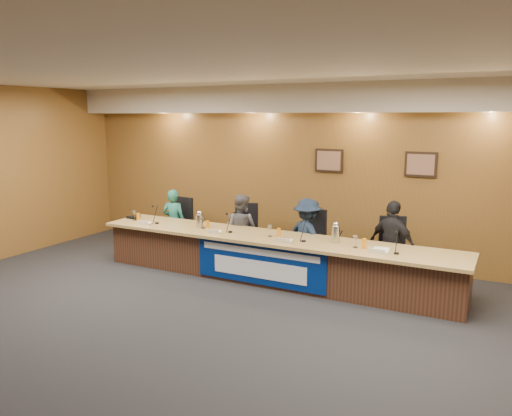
{
  "coord_description": "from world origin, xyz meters",
  "views": [
    {
      "loc": [
        3.4,
        -4.63,
        2.64
      ],
      "look_at": [
        -0.39,
        2.63,
        1.13
      ],
      "focal_mm": 35.0,
      "sensor_mm": 36.0,
      "label": 1
    }
  ],
  "objects_px": {
    "panelist_b": "(241,230)",
    "office_chair_d": "(393,256)",
    "panelist_a": "(174,222)",
    "carafe_left": "(200,221)",
    "panelist_c": "(307,237)",
    "panelist_d": "(392,245)",
    "office_chair_a": "(177,229)",
    "banner": "(259,264)",
    "carafe_right": "(336,234)",
    "office_chair_b": "(244,237)",
    "speakerphone": "(135,217)",
    "dais_body": "(271,259)",
    "office_chair_c": "(309,245)"
  },
  "relations": [
    {
      "from": "panelist_b",
      "to": "office_chair_d",
      "type": "relative_size",
      "value": 2.67
    },
    {
      "from": "panelist_a",
      "to": "carafe_left",
      "type": "bearing_deg",
      "value": 137.2
    },
    {
      "from": "panelist_c",
      "to": "panelist_d",
      "type": "height_order",
      "value": "panelist_d"
    },
    {
      "from": "panelist_c",
      "to": "office_chair_d",
      "type": "height_order",
      "value": "panelist_c"
    },
    {
      "from": "office_chair_a",
      "to": "panelist_c",
      "type": "bearing_deg",
      "value": 5.02
    },
    {
      "from": "banner",
      "to": "carafe_right",
      "type": "relative_size",
      "value": 8.44
    },
    {
      "from": "office_chair_b",
      "to": "speakerphone",
      "type": "height_order",
      "value": "speakerphone"
    },
    {
      "from": "office_chair_b",
      "to": "carafe_left",
      "type": "height_order",
      "value": "carafe_left"
    },
    {
      "from": "office_chair_a",
      "to": "carafe_left",
      "type": "distance_m",
      "value": 1.31
    },
    {
      "from": "panelist_c",
      "to": "office_chair_b",
      "type": "bearing_deg",
      "value": 20.1
    },
    {
      "from": "carafe_left",
      "to": "panelist_d",
      "type": "bearing_deg",
      "value": 11.15
    },
    {
      "from": "panelist_d",
      "to": "speakerphone",
      "type": "bearing_deg",
      "value": 28.77
    },
    {
      "from": "panelist_c",
      "to": "speakerphone",
      "type": "xyz_separation_m",
      "value": [
        -3.26,
        -0.53,
        0.12
      ]
    },
    {
      "from": "panelist_d",
      "to": "speakerphone",
      "type": "xyz_separation_m",
      "value": [
        -4.67,
        -0.53,
        0.09
      ]
    },
    {
      "from": "banner",
      "to": "panelist_c",
      "type": "relative_size",
      "value": 1.69
    },
    {
      "from": "dais_body",
      "to": "carafe_right",
      "type": "relative_size",
      "value": 23.01
    },
    {
      "from": "office_chair_b",
      "to": "office_chair_c",
      "type": "relative_size",
      "value": 1.0
    },
    {
      "from": "dais_body",
      "to": "speakerphone",
      "type": "xyz_separation_m",
      "value": [
        -2.86,
        0.03,
        0.43
      ]
    },
    {
      "from": "office_chair_d",
      "to": "office_chair_a",
      "type": "bearing_deg",
      "value": 159.91
    },
    {
      "from": "office_chair_a",
      "to": "office_chair_d",
      "type": "relative_size",
      "value": 1.0
    },
    {
      "from": "panelist_d",
      "to": "office_chair_b",
      "type": "bearing_deg",
      "value": 20.12
    },
    {
      "from": "banner",
      "to": "panelist_b",
      "type": "relative_size",
      "value": 1.72
    },
    {
      "from": "banner",
      "to": "panelist_c",
      "type": "height_order",
      "value": "panelist_c"
    },
    {
      "from": "carafe_left",
      "to": "speakerphone",
      "type": "distance_m",
      "value": 1.52
    },
    {
      "from": "office_chair_a",
      "to": "banner",
      "type": "bearing_deg",
      "value": -17.53
    },
    {
      "from": "dais_body",
      "to": "panelist_a",
      "type": "bearing_deg",
      "value": 166.52
    },
    {
      "from": "panelist_b",
      "to": "carafe_right",
      "type": "relative_size",
      "value": 4.91
    },
    {
      "from": "panelist_d",
      "to": "office_chair_d",
      "type": "xyz_separation_m",
      "value": [
        0.0,
        0.1,
        -0.21
      ]
    },
    {
      "from": "panelist_a",
      "to": "panelist_b",
      "type": "relative_size",
      "value": 0.99
    },
    {
      "from": "dais_body",
      "to": "panelist_c",
      "type": "relative_size",
      "value": 4.62
    },
    {
      "from": "banner",
      "to": "panelist_c",
      "type": "distance_m",
      "value": 1.09
    },
    {
      "from": "dais_body",
      "to": "panelist_b",
      "type": "xyz_separation_m",
      "value": [
        -0.87,
        0.56,
        0.29
      ]
    },
    {
      "from": "panelist_b",
      "to": "carafe_left",
      "type": "xyz_separation_m",
      "value": [
        -0.47,
        -0.62,
        0.22
      ]
    },
    {
      "from": "panelist_a",
      "to": "office_chair_c",
      "type": "distance_m",
      "value": 2.77
    },
    {
      "from": "office_chair_b",
      "to": "office_chair_d",
      "type": "height_order",
      "value": "same"
    },
    {
      "from": "panelist_d",
      "to": "carafe_left",
      "type": "relative_size",
      "value": 5.97
    },
    {
      "from": "office_chair_c",
      "to": "speakerphone",
      "type": "height_order",
      "value": "speakerphone"
    },
    {
      "from": "carafe_right",
      "to": "carafe_left",
      "type": "bearing_deg",
      "value": -178.02
    },
    {
      "from": "speakerphone",
      "to": "dais_body",
      "type": "bearing_deg",
      "value": -0.62
    },
    {
      "from": "office_chair_d",
      "to": "panelist_b",
      "type": "bearing_deg",
      "value": 162.05
    },
    {
      "from": "panelist_a",
      "to": "panelist_c",
      "type": "relative_size",
      "value": 0.98
    },
    {
      "from": "dais_body",
      "to": "panelist_d",
      "type": "height_order",
      "value": "panelist_d"
    },
    {
      "from": "office_chair_c",
      "to": "carafe_right",
      "type": "bearing_deg",
      "value": -41.63
    },
    {
      "from": "speakerphone",
      "to": "carafe_right",
      "type": "bearing_deg",
      "value": -0.06
    },
    {
      "from": "panelist_d",
      "to": "office_chair_c",
      "type": "height_order",
      "value": "panelist_d"
    },
    {
      "from": "panelist_d",
      "to": "carafe_right",
      "type": "height_order",
      "value": "panelist_d"
    },
    {
      "from": "dais_body",
      "to": "panelist_b",
      "type": "relative_size",
      "value": 4.68
    },
    {
      "from": "carafe_left",
      "to": "carafe_right",
      "type": "relative_size",
      "value": 0.88
    },
    {
      "from": "speakerphone",
      "to": "panelist_d",
      "type": "bearing_deg",
      "value": 6.52
    },
    {
      "from": "panelist_c",
      "to": "office_chair_c",
      "type": "bearing_deg",
      "value": -65.4
    }
  ]
}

